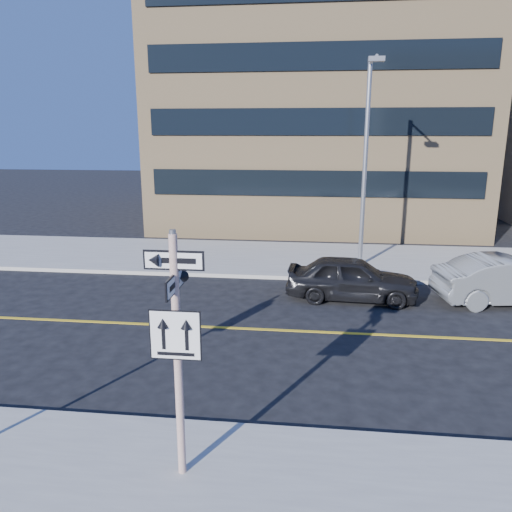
# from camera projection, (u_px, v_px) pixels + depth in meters

# --- Properties ---
(ground) EXTENTS (120.00, 120.00, 0.00)m
(ground) POSITION_uv_depth(u_px,v_px,m) (213.00, 400.00, 10.66)
(ground) COLOR black
(ground) RESTS_ON ground
(sign_pole) EXTENTS (0.92, 0.92, 4.06)m
(sign_pole) POSITION_uv_depth(u_px,v_px,m) (177.00, 343.00, 7.64)
(sign_pole) COLOR white
(sign_pole) RESTS_ON near_sidewalk
(parked_car_a) EXTENTS (2.02, 4.48, 1.49)m
(parked_car_a) POSITION_uv_depth(u_px,v_px,m) (352.00, 278.00, 16.84)
(parked_car_a) COLOR black
(parked_car_a) RESTS_ON ground
(parked_car_b) EXTENTS (2.44, 5.03, 1.59)m
(parked_car_b) POSITION_uv_depth(u_px,v_px,m) (510.00, 280.00, 16.43)
(parked_car_b) COLOR slate
(parked_car_b) RESTS_ON ground
(streetlight_a) EXTENTS (0.55, 2.25, 8.00)m
(streetlight_a) POSITION_uv_depth(u_px,v_px,m) (366.00, 153.00, 19.40)
(streetlight_a) COLOR gray
(streetlight_a) RESTS_ON far_sidewalk
(building_brick) EXTENTS (18.00, 18.00, 18.00)m
(building_brick) POSITION_uv_depth(u_px,v_px,m) (317.00, 76.00, 32.29)
(building_brick) COLOR tan
(building_brick) RESTS_ON ground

